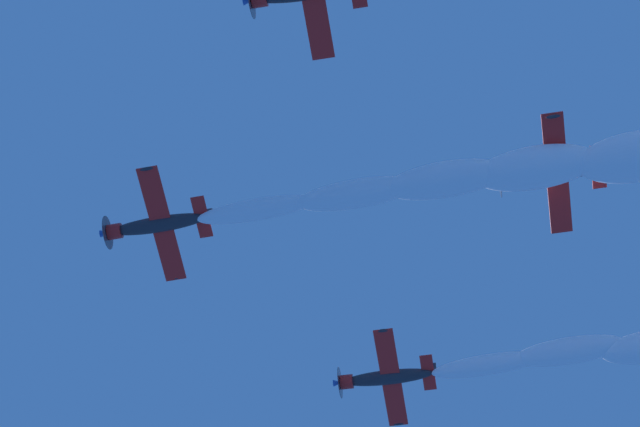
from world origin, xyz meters
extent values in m
ellipsoid|color=#232328|center=(-0.91, 0.82, 57.10)|extent=(5.54, 4.77, 1.03)
cylinder|color=red|center=(1.33, 2.64, 57.07)|extent=(1.30, 1.31, 1.01)
cone|color=#194CB2|center=(1.81, 3.03, 57.06)|extent=(0.82, 0.79, 0.48)
cylinder|color=#3F3F47|center=(1.70, 2.94, 57.06)|extent=(1.43, 1.73, 2.20)
cube|color=red|center=(-1.06, 0.70, 56.95)|extent=(6.06, 7.04, 0.19)
ellipsoid|color=#232328|center=(-3.53, 3.74, 56.93)|extent=(0.81, 0.72, 0.24)
ellipsoid|color=#232328|center=(1.40, -2.34, 56.97)|extent=(0.81, 0.72, 0.24)
cube|color=red|center=(-3.06, -0.92, 57.19)|extent=(2.46, 2.75, 0.12)
cube|color=#232328|center=(-3.10, -0.95, 57.66)|extent=(0.90, 0.75, 1.06)
ellipsoid|color=#1E232D|center=(-0.69, 1.01, 57.49)|extent=(1.53, 1.42, 0.63)
cone|color=#194CB2|center=(-15.61, 5.55, 57.39)|extent=(0.83, 0.80, 0.51)
cylinder|color=#3F3F47|center=(-15.72, 5.46, 57.38)|extent=(1.47, 1.81, 2.21)
ellipsoid|color=#232328|center=(-16.00, 0.19, 57.09)|extent=(0.82, 0.72, 0.28)
ellipsoid|color=#232328|center=(-1.76, -18.23, 57.41)|extent=(5.57, 4.79, 1.29)
cylinder|color=red|center=(0.48, -16.41, 57.57)|extent=(1.33, 1.34, 1.04)
cone|color=#194CB2|center=(0.96, -16.03, 57.61)|extent=(0.83, 0.80, 0.51)
cylinder|color=#3F3F47|center=(0.85, -16.12, 57.60)|extent=(1.50, 1.79, 2.19)
cube|color=red|center=(-1.90, -18.34, 57.25)|extent=(6.07, 7.05, 0.22)
ellipsoid|color=#232328|center=(-4.36, -15.30, 57.25)|extent=(0.82, 0.72, 0.28)
ellipsoid|color=#232328|center=(0.57, -21.38, 57.24)|extent=(0.82, 0.72, 0.28)
cube|color=red|center=(-3.90, -19.97, 57.30)|extent=(2.46, 2.76, 0.15)
cube|color=#232328|center=(-3.97, -20.02, 57.78)|extent=(0.93, 0.78, 1.10)
ellipsoid|color=#1E232D|center=(-1.55, -18.06, 57.82)|extent=(1.55, 1.43, 0.69)
ellipsoid|color=#232328|center=(-19.72, -15.60, 57.51)|extent=(5.54, 4.81, 1.30)
cylinder|color=red|center=(-17.48, -13.78, 57.65)|extent=(1.29, 1.38, 1.09)
cone|color=#194CB2|center=(-17.00, -13.40, 57.68)|extent=(0.81, 0.82, 0.53)
cylinder|color=#3F3F47|center=(-17.11, -13.49, 57.68)|extent=(1.40, 1.87, 2.30)
cube|color=red|center=(-19.85, -15.72, 57.35)|extent=(6.06, 7.04, 0.63)
ellipsoid|color=#232328|center=(-22.31, -12.68, 57.14)|extent=(0.81, 0.73, 0.28)
ellipsoid|color=#232328|center=(-17.40, -18.76, 57.56)|extent=(0.81, 0.73, 0.28)
cube|color=red|center=(-21.86, -17.34, 57.43)|extent=(2.46, 2.76, 0.29)
cube|color=#232328|center=(-21.95, -17.37, 57.90)|extent=(0.89, 0.82, 1.10)
ellipsoid|color=#1E232D|center=(-19.53, -15.42, 57.92)|extent=(1.53, 1.45, 0.71)
ellipsoid|color=white|center=(-5.80, -3.14, 57.02)|extent=(6.83, 5.91, 1.60)
ellipsoid|color=white|center=(-10.85, -7.07, 56.77)|extent=(7.11, 6.26, 2.03)
ellipsoid|color=white|center=(-15.19, -10.50, 56.65)|extent=(7.39, 6.60, 2.46)
ellipsoid|color=white|center=(-19.37, -14.10, 56.69)|extent=(7.67, 6.94, 2.89)
ellipsoid|color=white|center=(-24.04, -18.10, 56.34)|extent=(7.95, 7.28, 3.32)
ellipsoid|color=white|center=(-7.08, -22.44, 57.12)|extent=(6.83, 5.91, 1.60)
ellipsoid|color=white|center=(-11.55, -25.90, 57.20)|extent=(7.11, 6.26, 2.03)
camera|label=1|loc=(-28.18, 11.13, 1.56)|focal=54.92mm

